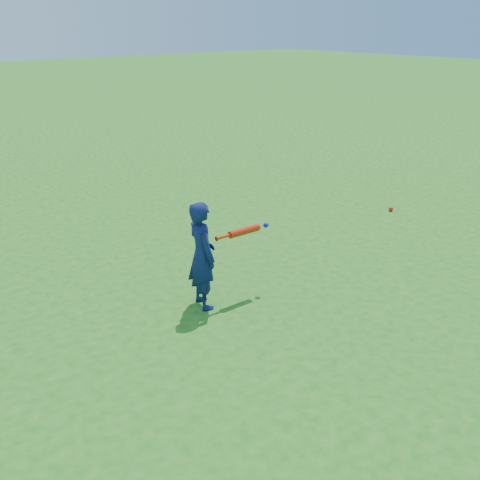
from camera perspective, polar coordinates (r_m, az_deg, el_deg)
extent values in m
plane|color=#206718|center=(6.20, 1.24, -5.21)|extent=(80.00, 80.00, 0.00)
imported|color=#0F1A4A|center=(5.61, -4.08, -1.65)|extent=(0.36, 0.48, 1.18)
sphere|color=red|center=(9.02, 15.79, 3.20)|extent=(0.07, 0.07, 0.07)
cylinder|color=red|center=(5.59, -2.50, 0.13)|extent=(0.02, 0.05, 0.05)
cylinder|color=red|center=(5.64, -1.76, 0.34)|extent=(0.18, 0.04, 0.03)
cylinder|color=red|center=(5.79, 0.40, 0.94)|extent=(0.38, 0.10, 0.08)
sphere|color=red|center=(5.90, 1.84, 1.34)|extent=(0.08, 0.08, 0.08)
sphere|color=#0C18D2|center=(5.97, 2.78, 1.60)|extent=(0.06, 0.06, 0.06)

